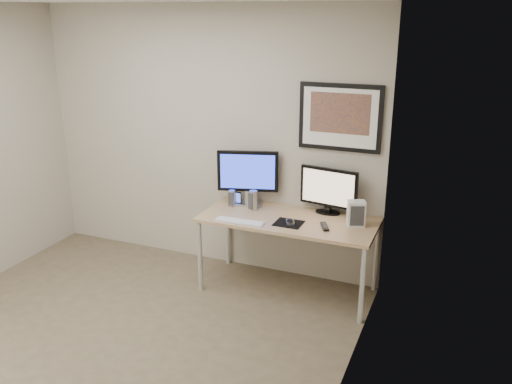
{
  "coord_description": "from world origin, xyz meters",
  "views": [
    {
      "loc": [
        2.46,
        -3.01,
        2.53
      ],
      "look_at": [
        0.78,
        1.1,
        1.03
      ],
      "focal_mm": 38.0,
      "sensor_mm": 36.0,
      "label": 1
    }
  ],
  "objects_px": {
    "monitor_large": "(248,175)",
    "phone_dock": "(239,198)",
    "monitor_tv": "(329,190)",
    "speaker_left": "(232,198)",
    "desk": "(289,225)",
    "speaker_right": "(253,200)",
    "fan_unit": "(356,214)",
    "keyboard": "(240,221)",
    "framed_art": "(340,117)"
  },
  "relations": [
    {
      "from": "monitor_large",
      "to": "fan_unit",
      "type": "relative_size",
      "value": 2.49
    },
    {
      "from": "keyboard",
      "to": "fan_unit",
      "type": "relative_size",
      "value": 1.98
    },
    {
      "from": "speaker_left",
      "to": "keyboard",
      "type": "relative_size",
      "value": 0.35
    },
    {
      "from": "keyboard",
      "to": "fan_unit",
      "type": "height_order",
      "value": "fan_unit"
    },
    {
      "from": "framed_art",
      "to": "monitor_tv",
      "type": "distance_m",
      "value": 0.67
    },
    {
      "from": "framed_art",
      "to": "phone_dock",
      "type": "relative_size",
      "value": 5.42
    },
    {
      "from": "monitor_tv",
      "to": "keyboard",
      "type": "distance_m",
      "value": 0.87
    },
    {
      "from": "desk",
      "to": "fan_unit",
      "type": "relative_size",
      "value": 6.98
    },
    {
      "from": "desk",
      "to": "speaker_left",
      "type": "distance_m",
      "value": 0.63
    },
    {
      "from": "monitor_large",
      "to": "keyboard",
      "type": "relative_size",
      "value": 1.26
    },
    {
      "from": "monitor_large",
      "to": "speaker_right",
      "type": "distance_m",
      "value": 0.26
    },
    {
      "from": "speaker_left",
      "to": "phone_dock",
      "type": "relative_size",
      "value": 1.15
    },
    {
      "from": "speaker_right",
      "to": "keyboard",
      "type": "height_order",
      "value": "speaker_right"
    },
    {
      "from": "desk",
      "to": "fan_unit",
      "type": "distance_m",
      "value": 0.63
    },
    {
      "from": "desk",
      "to": "monitor_large",
      "type": "bearing_deg",
      "value": 157.38
    },
    {
      "from": "framed_art",
      "to": "fan_unit",
      "type": "bearing_deg",
      "value": -48.64
    },
    {
      "from": "framed_art",
      "to": "monitor_tv",
      "type": "height_order",
      "value": "framed_art"
    },
    {
      "from": "phone_dock",
      "to": "keyboard",
      "type": "height_order",
      "value": "phone_dock"
    },
    {
      "from": "monitor_tv",
      "to": "keyboard",
      "type": "xyz_separation_m",
      "value": [
        -0.67,
        -0.52,
        -0.22
      ]
    },
    {
      "from": "monitor_tv",
      "to": "speaker_right",
      "type": "bearing_deg",
      "value": -157.2
    },
    {
      "from": "monitor_tv",
      "to": "speaker_left",
      "type": "relative_size",
      "value": 3.46
    },
    {
      "from": "speaker_left",
      "to": "speaker_right",
      "type": "bearing_deg",
      "value": -8.32
    },
    {
      "from": "framed_art",
      "to": "fan_unit",
      "type": "distance_m",
      "value": 0.87
    },
    {
      "from": "monitor_tv",
      "to": "keyboard",
      "type": "bearing_deg",
      "value": -133.9
    },
    {
      "from": "keyboard",
      "to": "framed_art",
      "type": "bearing_deg",
      "value": 37.55
    },
    {
      "from": "speaker_right",
      "to": "monitor_tv",
      "type": "bearing_deg",
      "value": 36.69
    },
    {
      "from": "phone_dock",
      "to": "monitor_large",
      "type": "bearing_deg",
      "value": 49.56
    },
    {
      "from": "monitor_tv",
      "to": "speaker_left",
      "type": "xyz_separation_m",
      "value": [
        -0.9,
        -0.16,
        -0.15
      ]
    },
    {
      "from": "desk",
      "to": "monitor_large",
      "type": "distance_m",
      "value": 0.64
    },
    {
      "from": "speaker_left",
      "to": "fan_unit",
      "type": "height_order",
      "value": "fan_unit"
    },
    {
      "from": "desk",
      "to": "monitor_tv",
      "type": "xyz_separation_m",
      "value": [
        0.3,
        0.25,
        0.3
      ]
    },
    {
      "from": "monitor_large",
      "to": "speaker_right",
      "type": "height_order",
      "value": "monitor_large"
    },
    {
      "from": "monitor_large",
      "to": "phone_dock",
      "type": "relative_size",
      "value": 4.13
    },
    {
      "from": "keyboard",
      "to": "fan_unit",
      "type": "xyz_separation_m",
      "value": [
        0.97,
        0.31,
        0.11
      ]
    },
    {
      "from": "speaker_left",
      "to": "speaker_right",
      "type": "xyz_separation_m",
      "value": [
        0.23,
        -0.01,
        0.01
      ]
    },
    {
      "from": "phone_dock",
      "to": "framed_art",
      "type": "bearing_deg",
      "value": 19.8
    },
    {
      "from": "monitor_large",
      "to": "monitor_tv",
      "type": "relative_size",
      "value": 1.03
    },
    {
      "from": "desk",
      "to": "framed_art",
      "type": "bearing_deg",
      "value": 43.46
    },
    {
      "from": "monitor_tv",
      "to": "fan_unit",
      "type": "distance_m",
      "value": 0.39
    },
    {
      "from": "monitor_large",
      "to": "speaker_right",
      "type": "xyz_separation_m",
      "value": [
        0.11,
        -0.13,
        -0.2
      ]
    },
    {
      "from": "desk",
      "to": "monitor_tv",
      "type": "bearing_deg",
      "value": 40.53
    },
    {
      "from": "speaker_left",
      "to": "fan_unit",
      "type": "bearing_deg",
      "value": -7.09
    },
    {
      "from": "phone_dock",
      "to": "speaker_left",
      "type": "bearing_deg",
      "value": -126.39
    },
    {
      "from": "keyboard",
      "to": "phone_dock",
      "type": "bearing_deg",
      "value": 113.33
    },
    {
      "from": "desk",
      "to": "monitor_tv",
      "type": "height_order",
      "value": "monitor_tv"
    },
    {
      "from": "speaker_right",
      "to": "fan_unit",
      "type": "relative_size",
      "value": 0.83
    },
    {
      "from": "phone_dock",
      "to": "keyboard",
      "type": "relative_size",
      "value": 0.31
    },
    {
      "from": "monitor_large",
      "to": "speaker_left",
      "type": "distance_m",
      "value": 0.27
    },
    {
      "from": "monitor_large",
      "to": "fan_unit",
      "type": "bearing_deg",
      "value": -24.68
    },
    {
      "from": "fan_unit",
      "to": "framed_art",
      "type": "bearing_deg",
      "value": 110.11
    }
  ]
}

